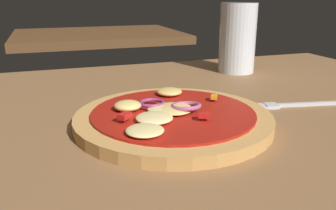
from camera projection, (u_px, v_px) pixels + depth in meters
name	position (u px, v px, depth m)	size (l,w,h in m)	color
dining_table	(138.00, 150.00, 0.41)	(1.17, 0.84, 0.03)	brown
pizza	(172.00, 117.00, 0.45)	(0.25, 0.25, 0.03)	tan
fork	(296.00, 105.00, 0.52)	(0.17, 0.05, 0.01)	silver
beer_glass	(237.00, 43.00, 0.73)	(0.07, 0.07, 0.14)	silver
background_table	(98.00, 36.00, 1.46)	(0.66, 0.50, 0.03)	brown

